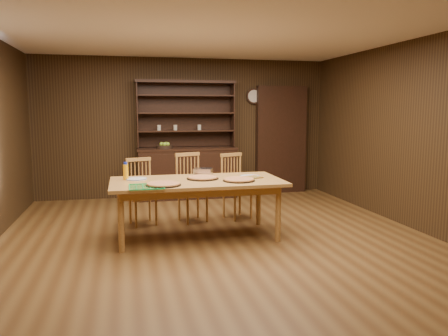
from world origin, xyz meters
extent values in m
plane|color=brown|center=(0.00, 0.00, 0.00)|extent=(6.00, 6.00, 0.00)
plane|color=white|center=(0.00, 0.00, 2.60)|extent=(6.00, 6.00, 0.00)
plane|color=#372511|center=(0.00, 3.00, 1.30)|extent=(5.50, 0.00, 5.50)
plane|color=#372511|center=(0.00, -3.00, 1.30)|extent=(5.50, 0.00, 5.50)
plane|color=#372511|center=(2.75, 0.00, 1.30)|extent=(0.00, 6.00, 6.00)
cube|color=black|center=(0.00, 2.74, 0.45)|extent=(1.80, 0.50, 0.90)
cube|color=black|center=(0.00, 2.74, 0.92)|extent=(1.84, 0.52, 0.04)
cube|color=black|center=(0.00, 2.97, 1.55)|extent=(1.80, 0.02, 1.20)
cube|color=black|center=(-0.89, 2.82, 1.55)|extent=(0.02, 0.32, 1.20)
cube|color=black|center=(0.89, 2.82, 1.55)|extent=(0.02, 0.32, 1.20)
cube|color=black|center=(0.00, 2.82, 2.15)|extent=(1.84, 0.34, 0.05)
cylinder|color=#ADA692|center=(-0.50, 2.82, 1.31)|extent=(0.07, 0.07, 0.10)
cylinder|color=#ADA692|center=(-0.20, 2.82, 1.31)|extent=(0.07, 0.07, 0.10)
cube|color=black|center=(1.90, 2.90, 1.05)|extent=(1.00, 0.18, 2.10)
cylinder|color=black|center=(1.35, 2.96, 1.90)|extent=(0.30, 0.04, 0.30)
cylinder|color=beige|center=(1.35, 2.94, 1.90)|extent=(0.24, 0.01, 0.24)
cube|color=#B7853F|center=(-0.24, 0.17, 0.73)|extent=(2.17, 1.09, 0.04)
cylinder|color=#B7853F|center=(-1.20, -0.24, 0.35)|extent=(0.07, 0.07, 0.71)
cylinder|color=#B7853F|center=(-1.20, 0.58, 0.35)|extent=(0.07, 0.07, 0.71)
cylinder|color=#B7853F|center=(0.72, -0.24, 0.35)|extent=(0.07, 0.07, 0.71)
cylinder|color=#B7853F|center=(0.72, 0.58, 0.35)|extent=(0.07, 0.07, 0.71)
cube|color=#B47D3D|center=(-0.90, 0.96, 0.40)|extent=(0.48, 0.46, 0.04)
cylinder|color=#B47D3D|center=(-1.00, 0.79, 0.19)|extent=(0.03, 0.03, 0.38)
cylinder|color=#B47D3D|center=(-1.08, 1.06, 0.19)|extent=(0.03, 0.03, 0.38)
cylinder|color=#B47D3D|center=(-0.72, 0.87, 0.19)|extent=(0.03, 0.03, 0.38)
cylinder|color=#B47D3D|center=(-0.79, 1.14, 0.19)|extent=(0.03, 0.03, 0.38)
cube|color=#B47D3D|center=(-0.94, 1.12, 0.93)|extent=(0.37, 0.13, 0.05)
cube|color=#B47D3D|center=(-0.17, 0.98, 0.42)|extent=(0.51, 0.50, 0.04)
cylinder|color=#B47D3D|center=(-0.27, 0.80, 0.20)|extent=(0.04, 0.04, 0.40)
cylinder|color=#B47D3D|center=(-0.36, 1.08, 0.20)|extent=(0.04, 0.04, 0.40)
cylinder|color=#B47D3D|center=(0.03, 0.89, 0.20)|extent=(0.04, 0.04, 0.40)
cylinder|color=#B47D3D|center=(-0.06, 1.17, 0.20)|extent=(0.04, 0.04, 0.40)
cube|color=#B47D3D|center=(-0.22, 1.14, 0.98)|extent=(0.39, 0.15, 0.05)
cube|color=#B47D3D|center=(0.52, 1.02, 0.41)|extent=(0.52, 0.51, 0.04)
cylinder|color=#B47D3D|center=(0.43, 0.83, 0.20)|extent=(0.03, 0.03, 0.39)
cylinder|color=#B47D3D|center=(0.33, 1.10, 0.20)|extent=(0.03, 0.03, 0.39)
cylinder|color=#B47D3D|center=(0.72, 0.94, 0.20)|extent=(0.03, 0.03, 0.39)
cylinder|color=#B47D3D|center=(0.61, 1.21, 0.20)|extent=(0.03, 0.03, 0.39)
cube|color=#B47D3D|center=(0.46, 1.17, 0.96)|extent=(0.37, 0.18, 0.05)
cylinder|color=black|center=(-0.69, -0.14, 0.76)|extent=(0.42, 0.42, 0.01)
cylinder|color=tan|center=(-0.69, -0.14, 0.77)|extent=(0.39, 0.39, 0.02)
torus|color=#BA7F43|center=(-0.69, -0.14, 0.77)|extent=(0.39, 0.39, 0.03)
cylinder|color=black|center=(0.27, -0.02, 0.76)|extent=(0.41, 0.41, 0.01)
cylinder|color=tan|center=(0.27, -0.02, 0.77)|extent=(0.37, 0.37, 0.02)
torus|color=#BA7F43|center=(0.27, -0.02, 0.77)|extent=(0.38, 0.38, 0.03)
cylinder|color=black|center=(-0.15, 0.24, 0.76)|extent=(0.42, 0.42, 0.01)
cylinder|color=tan|center=(-0.15, 0.24, 0.77)|extent=(0.38, 0.38, 0.02)
torus|color=#BA7F43|center=(-0.15, 0.24, 0.77)|extent=(0.38, 0.38, 0.03)
cylinder|color=white|center=(-0.99, 0.39, 0.76)|extent=(0.27, 0.27, 0.01)
torus|color=#324997|center=(-0.99, 0.39, 0.76)|extent=(0.27, 0.27, 0.01)
cylinder|color=white|center=(0.50, 0.28, 0.76)|extent=(0.26, 0.26, 0.01)
torus|color=#324997|center=(0.50, 0.28, 0.76)|extent=(0.26, 0.26, 0.01)
cube|color=silver|center=(-0.09, 0.54, 0.80)|extent=(0.29, 0.26, 0.10)
cylinder|color=#ED9F0C|center=(-1.13, 0.39, 0.85)|extent=(0.07, 0.07, 0.20)
cylinder|color=#1526AC|center=(-1.13, 0.39, 0.96)|extent=(0.04, 0.04, 0.03)
cube|color=red|center=(0.51, 0.20, 0.76)|extent=(0.26, 0.26, 0.02)
cube|color=red|center=(0.40, 0.16, 0.76)|extent=(0.24, 0.24, 0.02)
cylinder|color=black|center=(-0.42, 2.69, 0.97)|extent=(0.29, 0.29, 0.06)
sphere|color=#9DC935|center=(-0.47, 2.69, 1.02)|extent=(0.08, 0.08, 0.08)
sphere|color=#9DC935|center=(-0.39, 2.72, 1.02)|extent=(0.08, 0.08, 0.08)
sphere|color=#9DC935|center=(-0.42, 2.64, 1.02)|extent=(0.08, 0.08, 0.08)
sphere|color=#9DC935|center=(-0.36, 2.67, 1.02)|extent=(0.08, 0.08, 0.08)
camera|label=1|loc=(-1.13, -5.28, 1.65)|focal=35.00mm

